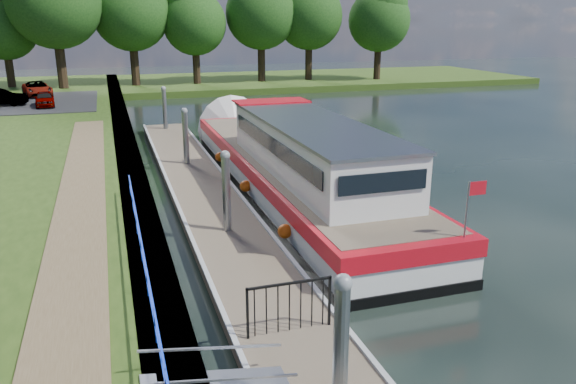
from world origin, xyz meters
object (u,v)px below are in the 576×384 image
object	(u,v)px
pontoon	(204,195)
car_d	(37,89)
car_a	(45,99)
barge	(287,162)

from	to	relation	value
pontoon	car_d	distance (m)	29.90
car_a	car_d	bearing A→B (deg)	94.50
pontoon	car_d	bearing A→B (deg)	106.56
pontoon	car_a	distance (m)	23.61
car_d	car_a	bearing A→B (deg)	-93.15
pontoon	barge	size ratio (longest dim) A/B	1.42
car_d	barge	bearing A→B (deg)	-79.35
barge	car_d	bearing A→B (deg)	113.38
car_a	barge	bearing A→B (deg)	-68.14
barge	car_d	world-z (taller)	barge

